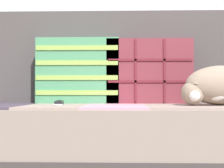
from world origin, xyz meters
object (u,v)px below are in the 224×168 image
object	(u,v)px
throw_pillow_striped	(78,71)
game_remote_near	(59,103)
couch	(116,145)
throw_pillow_quilted	(149,71)
sleeping_cat	(221,86)

from	to	relation	value
throw_pillow_striped	game_remote_near	distance (m)	0.28
couch	throw_pillow_quilted	distance (m)	0.46
couch	throw_pillow_striped	world-z (taller)	throw_pillow_striped
throw_pillow_striped	game_remote_near	xyz separation A→B (m)	(-0.07, -0.21, -0.17)
game_remote_near	throw_pillow_striped	bearing A→B (deg)	72.81
throw_pillow_striped	game_remote_near	world-z (taller)	throw_pillow_striped
couch	throw_pillow_quilted	world-z (taller)	throw_pillow_quilted
couch	sleeping_cat	xyz separation A→B (m)	(0.49, -0.10, 0.29)
couch	sleeping_cat	distance (m)	0.58
sleeping_cat	couch	bearing A→B (deg)	168.62
throw_pillow_quilted	sleeping_cat	distance (m)	0.43
sleeping_cat	game_remote_near	bearing A→B (deg)	175.32
sleeping_cat	game_remote_near	size ratio (longest dim) A/B	2.12
couch	game_remote_near	world-z (taller)	game_remote_near
throw_pillow_striped	game_remote_near	size ratio (longest dim) A/B	2.16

